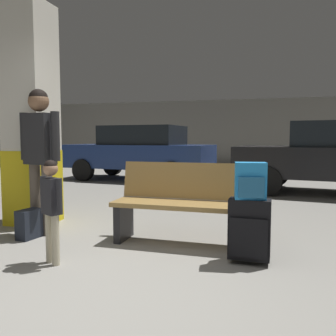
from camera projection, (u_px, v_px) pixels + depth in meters
name	position (u px, v px, depth m)	size (l,w,h in m)	color
ground_plane	(196.00, 205.00, 6.44)	(18.00, 18.00, 0.10)	gray
garage_back_wall	(235.00, 133.00, 14.84)	(18.00, 0.12, 2.80)	slate
structural_pillar	(31.00, 116.00, 4.74)	(0.57, 0.57, 2.95)	yellow
bench	(186.00, 204.00, 3.89)	(1.61, 0.55, 0.89)	#9E7A42
suitcase	(249.00, 229.00, 3.26)	(0.39, 0.25, 0.60)	black
backpack_bright	(250.00, 181.00, 3.22)	(0.30, 0.22, 0.34)	#268CD8
child	(52.00, 200.00, 3.22)	(0.30, 0.24, 0.97)	beige
adult	(40.00, 146.00, 4.20)	(0.59, 0.27, 1.75)	brown
backpack_dark_floor	(29.00, 224.00, 4.08)	(0.23, 0.30, 0.34)	#1E232D
parked_car_far	(140.00, 151.00, 9.85)	(4.25, 2.10, 1.51)	navy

